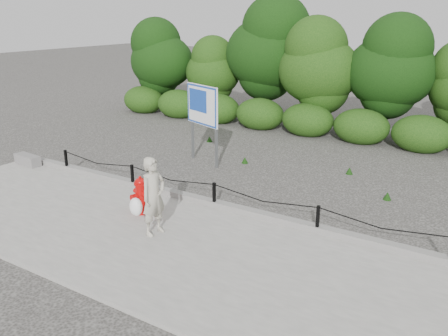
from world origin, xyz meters
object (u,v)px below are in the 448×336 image
object	(u,v)px
pedestrian	(153,197)
advertising_sign	(202,109)
concrete_block	(28,160)
fire_hydrant	(141,195)

from	to	relation	value
pedestrian	advertising_sign	size ratio (longest dim) A/B	0.68
concrete_block	advertising_sign	size ratio (longest dim) A/B	0.39
pedestrian	fire_hydrant	bearing A→B (deg)	61.63
concrete_block	advertising_sign	distance (m)	5.35
fire_hydrant	concrete_block	distance (m)	5.25
pedestrian	advertising_sign	xyz separation A→B (m)	(-2.00, 4.63, 0.80)
fire_hydrant	pedestrian	xyz separation A→B (m)	(0.93, -0.66, 0.38)
advertising_sign	fire_hydrant	bearing A→B (deg)	-54.53
pedestrian	concrete_block	distance (m)	6.32
fire_hydrant	advertising_sign	size ratio (longest dim) A/B	0.36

